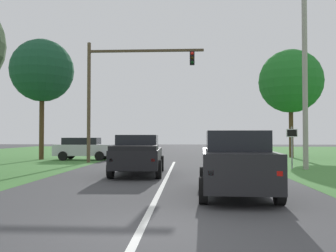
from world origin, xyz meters
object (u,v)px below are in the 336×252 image
at_px(pickup_truck_lead, 138,154).
at_px(traffic_light, 118,83).
at_px(red_suv_near, 235,161).
at_px(crossing_suv_far, 84,148).
at_px(utility_pole_right, 305,79).
at_px(extra_tree_1, 42,71).
at_px(keep_moving_sign, 292,142).
at_px(oak_tree_right, 291,81).

height_order(pickup_truck_lead, traffic_light, traffic_light).
bearing_deg(red_suv_near, crossing_suv_far, 120.33).
bearing_deg(pickup_truck_lead, utility_pole_right, 20.45).
bearing_deg(crossing_suv_far, extra_tree_1, 176.18).
bearing_deg(keep_moving_sign, crossing_suv_far, 152.84).
bearing_deg(oak_tree_right, traffic_light, -153.92).
distance_m(red_suv_near, traffic_light, 15.21).
height_order(utility_pole_right, extra_tree_1, utility_pole_right).
distance_m(pickup_truck_lead, crossing_suv_far, 11.73).
distance_m(pickup_truck_lead, traffic_light, 9.18).
relative_size(crossing_suv_far, extra_tree_1, 0.47).
bearing_deg(red_suv_near, oak_tree_right, 69.88).
xyz_separation_m(crossing_suv_far, utility_pole_right, (14.21, -7.11, 4.02)).
xyz_separation_m(traffic_light, utility_pole_right, (11.11, -4.41, -0.51)).
xyz_separation_m(keep_moving_sign, extra_tree_1, (-16.90, 7.17, 5.35)).
relative_size(crossing_suv_far, utility_pole_right, 0.45).
relative_size(oak_tree_right, crossing_suv_far, 2.07).
distance_m(traffic_light, extra_tree_1, 7.24).
xyz_separation_m(keep_moving_sign, crossing_suv_far, (-13.53, 6.94, -0.60)).
height_order(pickup_truck_lead, keep_moving_sign, keep_moving_sign).
distance_m(red_suv_near, extra_tree_1, 21.29).
relative_size(red_suv_near, oak_tree_right, 0.55).
relative_size(traffic_light, crossing_suv_far, 1.87).
bearing_deg(crossing_suv_far, utility_pole_right, -26.57).
bearing_deg(oak_tree_right, red_suv_near, -110.12).
height_order(traffic_light, keep_moving_sign, traffic_light).
bearing_deg(utility_pole_right, traffic_light, 158.35).
height_order(traffic_light, utility_pole_right, utility_pole_right).
height_order(oak_tree_right, extra_tree_1, extra_tree_1).
xyz_separation_m(pickup_truck_lead, crossing_suv_far, (-5.52, 10.35, -0.06)).
xyz_separation_m(keep_moving_sign, oak_tree_right, (3.00, 10.81, 4.92)).
bearing_deg(crossing_suv_far, pickup_truck_lead, -61.92).
bearing_deg(pickup_truck_lead, extra_tree_1, 130.06).
bearing_deg(red_suv_near, keep_moving_sign, 64.62).
xyz_separation_m(traffic_light, crossing_suv_far, (-3.10, 2.70, -4.53)).
bearing_deg(crossing_suv_far, traffic_light, -41.00).
distance_m(traffic_light, crossing_suv_far, 6.12).
relative_size(pickup_truck_lead, traffic_light, 0.63).
xyz_separation_m(crossing_suv_far, extra_tree_1, (-3.37, 0.23, 5.94)).
height_order(keep_moving_sign, oak_tree_right, oak_tree_right).
distance_m(traffic_light, oak_tree_right, 14.98).
xyz_separation_m(traffic_light, keep_moving_sign, (10.43, -4.24, -3.93)).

